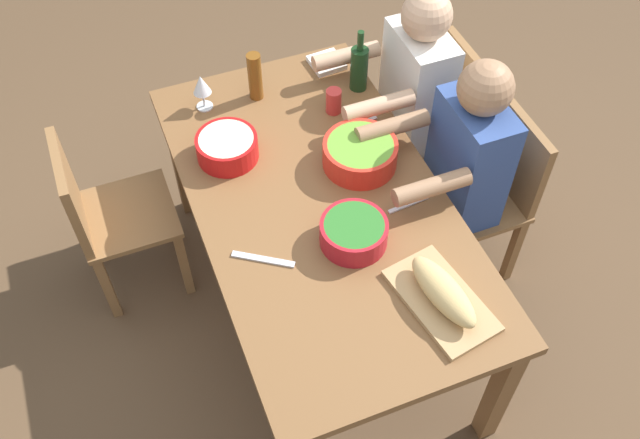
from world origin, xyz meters
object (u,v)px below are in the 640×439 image
object	(u,v)px
dining_table	(320,215)
cup_far_left	(334,101)
chair_near_left	(106,214)
serving_bowl_pasta	(227,146)
diner_far_left	(408,94)
serving_bowl_salad	(360,153)
cutting_board	(441,300)
serving_bowl_greens	(354,232)
chair_far_left	(438,119)
napkin_stack	(327,63)
chair_far_center	(489,189)
bread_loaf	(443,291)
diner_far_center	(459,166)
wine_bottle	(359,67)
beer_bottle	(255,76)
wine_glass	(201,86)

from	to	relation	value
dining_table	cup_far_left	xyz separation A→B (m)	(-0.44, 0.24, 0.14)
chair_near_left	serving_bowl_pasta	xyz separation A→B (m)	(0.12, 0.53, 0.31)
diner_far_left	serving_bowl_salad	bearing A→B (deg)	-48.19
diner_far_left	cup_far_left	size ratio (longest dim) A/B	10.97
diner_far_left	cutting_board	bearing A→B (deg)	-20.31
dining_table	serving_bowl_greens	xyz separation A→B (m)	(0.22, 0.04, 0.14)
chair_far_left	serving_bowl_greens	world-z (taller)	chair_far_left
napkin_stack	dining_table	bearing A→B (deg)	-23.58
chair_far_center	serving_bowl_salad	size ratio (longest dim) A/B	2.90
chair_far_left	bread_loaf	xyz separation A→B (m)	(1.04, -0.57, 0.32)
serving_bowl_greens	chair_far_center	bearing A→B (deg)	106.52
diner_far_center	chair_far_center	bearing A→B (deg)	90.00
serving_bowl_salad	serving_bowl_greens	xyz separation A→B (m)	(0.35, -0.17, -0.01)
chair_near_left	napkin_stack	size ratio (longest dim) A/B	6.07
diner_far_left	wine_bottle	bearing A→B (deg)	-110.46
chair_far_left	cup_far_left	distance (m)	0.63
serving_bowl_salad	beer_bottle	distance (m)	0.58
diner_far_center	wine_glass	xyz separation A→B (m)	(-0.67, -0.86, 0.16)
diner_far_center	cup_far_left	size ratio (longest dim) A/B	10.97
cutting_board	beer_bottle	xyz separation A→B (m)	(-1.22, -0.25, 0.10)
chair_far_left	serving_bowl_pasta	bearing A→B (deg)	-83.68
diner_far_left	chair_near_left	bearing A→B (deg)	-90.00
chair_near_left	serving_bowl_salad	world-z (taller)	chair_near_left
beer_bottle	chair_far_center	bearing A→B (deg)	51.65
chair_far_left	diner_far_center	bearing A→B (deg)	-21.38
beer_bottle	napkin_stack	bearing A→B (deg)	103.73
beer_bottle	chair_far_left	bearing A→B (deg)	77.56
cutting_board	bread_loaf	bearing A→B (deg)	90.00
serving_bowl_salad	serving_bowl_pasta	size ratio (longest dim) A/B	1.20
dining_table	chair_far_center	size ratio (longest dim) A/B	2.01
bread_loaf	wine_bottle	xyz separation A→B (m)	(-1.11, 0.18, 0.04)
serving_bowl_pasta	wine_glass	xyz separation A→B (m)	(-0.31, -0.01, 0.06)
serving_bowl_salad	wine_glass	bearing A→B (deg)	-138.50
serving_bowl_salad	cup_far_left	distance (m)	0.32
diner_far_center	cutting_board	distance (m)	0.69
diner_far_left	serving_bowl_pasta	xyz separation A→B (m)	(0.12, -0.86, 0.10)
dining_table	napkin_stack	xyz separation A→B (m)	(-0.74, 0.32, 0.10)
serving_bowl_pasta	serving_bowl_greens	bearing A→B (deg)	27.38
chair_far_left	wine_glass	bearing A→B (deg)	-100.79
diner_far_center	napkin_stack	xyz separation A→B (m)	(-0.74, -0.28, 0.05)
diner_far_left	wine_bottle	xyz separation A→B (m)	(-0.08, -0.21, 0.15)
dining_table	cup_far_left	size ratio (longest dim) A/B	15.59
serving_bowl_pasta	wine_bottle	bearing A→B (deg)	106.54
cutting_board	chair_near_left	bearing A→B (deg)	-135.95
chair_near_left	napkin_stack	world-z (taller)	chair_near_left
serving_bowl_pasta	wine_glass	bearing A→B (deg)	-178.47
chair_far_center	diner_far_left	xyz separation A→B (m)	(-0.47, -0.18, 0.21)
chair_far_left	cutting_board	bearing A→B (deg)	-28.69
dining_table	wine_bottle	bearing A→B (deg)	144.23
dining_table	wine_bottle	distance (m)	0.70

